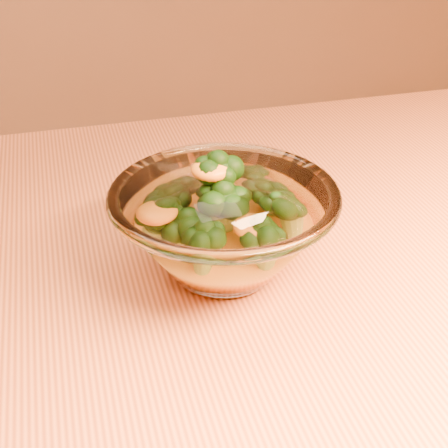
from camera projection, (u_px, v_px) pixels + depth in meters
name	position (u px, v px, depth m)	size (l,w,h in m)	color
table	(292.00, 368.00, 0.59)	(1.20, 0.80, 0.75)	#C26A3A
glass_bowl	(224.00, 228.00, 0.53)	(0.19, 0.19, 0.09)	white
cheese_sauce	(224.00, 246.00, 0.54)	(0.11, 0.11, 0.03)	orange
broccoli_heap	(220.00, 213.00, 0.53)	(0.13, 0.12, 0.08)	black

